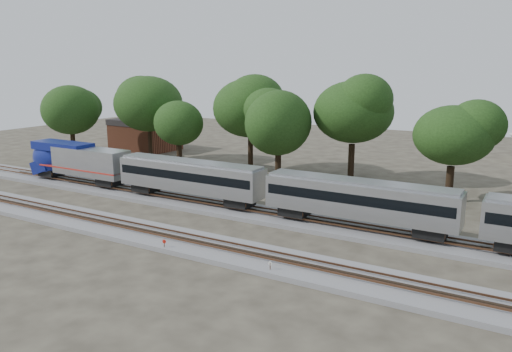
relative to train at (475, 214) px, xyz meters
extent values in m
plane|color=#383328|center=(-23.07, -6.00, -3.16)|extent=(160.00, 160.00, 0.00)
cube|color=slate|center=(-23.07, 0.00, -2.96)|extent=(160.00, 5.00, 0.40)
cube|color=brown|center=(-23.07, -0.72, -2.50)|extent=(160.00, 0.08, 0.15)
cube|color=brown|center=(-23.07, 0.72, -2.50)|extent=(160.00, 0.08, 0.15)
cube|color=slate|center=(-23.07, -10.00, -2.96)|extent=(160.00, 5.00, 0.40)
cube|color=brown|center=(-23.07, -10.72, -2.50)|extent=(160.00, 0.08, 0.15)
cube|color=brown|center=(-23.07, -9.28, -2.50)|extent=(160.00, 0.08, 0.15)
cube|color=#B4B7BB|center=(-42.58, 0.00, 0.07)|extent=(10.38, 2.94, 3.23)
ellipsoid|color=navy|center=(-50.03, 0.00, -0.17)|extent=(5.29, 3.06, 4.51)
cube|color=navy|center=(-47.38, 0.00, 1.59)|extent=(8.33, 2.88, 0.98)
cube|color=black|center=(-49.54, 0.00, 0.81)|extent=(0.44, 2.25, 1.28)
cube|color=#AC241A|center=(-43.76, 0.00, -0.76)|extent=(12.73, 2.98, 0.18)
cube|color=black|center=(-49.88, 0.00, -1.99)|extent=(2.55, 2.16, 0.88)
cube|color=black|center=(-39.60, 0.00, -1.99)|extent=(2.55, 2.16, 0.88)
cube|color=#B4B7BB|center=(-27.78, 0.00, -0.08)|extent=(17.04, 2.94, 2.94)
cube|color=black|center=(-27.78, 0.00, 0.22)|extent=(16.46, 2.99, 0.88)
cube|color=gray|center=(-27.78, 0.00, 1.44)|extent=(16.65, 2.35, 0.34)
cube|color=black|center=(-33.95, 0.00, -1.99)|extent=(2.55, 2.16, 0.88)
cube|color=black|center=(-21.61, 0.00, -1.99)|extent=(2.55, 2.16, 0.88)
cube|color=#B4B7BB|center=(-9.34, 0.00, -0.08)|extent=(17.04, 2.94, 2.94)
cube|color=black|center=(-9.34, 0.00, 0.22)|extent=(16.46, 2.99, 0.88)
cube|color=gray|center=(-9.34, 0.00, 1.44)|extent=(16.65, 2.35, 0.34)
cube|color=black|center=(-15.52, 0.00, -1.99)|extent=(2.55, 2.16, 0.88)
cube|color=black|center=(-3.17, 0.00, -1.99)|extent=(2.55, 2.16, 0.88)
cylinder|color=#512D19|center=(-21.15, -12.15, -2.70)|extent=(0.06, 0.06, 0.92)
cylinder|color=red|center=(-21.15, -12.15, -2.29)|extent=(0.33, 0.06, 0.33)
cylinder|color=#512D19|center=(-11.75, -11.87, -2.71)|extent=(0.06, 0.06, 0.89)
cylinder|color=silver|center=(-11.75, -11.87, -2.31)|extent=(0.32, 0.08, 0.32)
cube|color=#512D19|center=(-15.50, -11.98, -3.01)|extent=(0.57, 0.45, 0.30)
cube|color=brown|center=(-56.52, 24.81, -0.99)|extent=(11.29, 8.25, 4.34)
cube|color=black|center=(-56.52, 24.81, 1.67)|extent=(11.50, 8.46, 0.98)
cylinder|color=black|center=(-59.13, 11.41, -1.04)|extent=(0.70, 0.70, 4.23)
ellipsoid|color=#1B3411|center=(-59.13, 11.41, 4.69)|extent=(7.97, 7.97, 6.78)
cylinder|color=black|center=(-48.18, 16.80, -0.78)|extent=(0.70, 0.70, 4.75)
ellipsoid|color=#1B3411|center=(-48.18, 16.80, 5.66)|extent=(8.95, 8.95, 7.61)
cylinder|color=black|center=(-40.22, 13.87, -1.37)|extent=(0.70, 0.70, 3.58)
ellipsoid|color=#1B3411|center=(-40.22, 13.87, 3.49)|extent=(6.75, 6.75, 5.74)
cylinder|color=black|center=(-30.93, 17.93, -0.77)|extent=(0.70, 0.70, 4.77)
ellipsoid|color=#1B3411|center=(-30.93, 17.93, 5.70)|extent=(8.99, 8.99, 7.64)
cylinder|color=black|center=(-24.54, 13.94, -1.12)|extent=(0.70, 0.70, 4.07)
ellipsoid|color=#1B3411|center=(-24.54, 13.94, 4.39)|extent=(7.67, 7.67, 6.52)
cylinder|color=black|center=(-16.81, 19.30, -0.78)|extent=(0.70, 0.70, 4.75)
ellipsoid|color=#1B3411|center=(-16.81, 19.30, 5.67)|extent=(8.96, 8.96, 7.62)
cylinder|color=black|center=(-4.17, 14.88, -1.20)|extent=(0.70, 0.70, 3.92)
ellipsoid|color=#1B3411|center=(-4.17, 14.88, 4.13)|extent=(7.40, 7.40, 6.29)
camera|label=1|loc=(3.82, -40.95, 11.33)|focal=35.00mm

